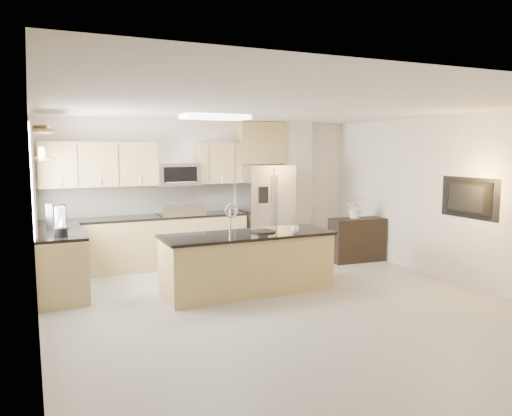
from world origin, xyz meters
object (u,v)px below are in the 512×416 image
microwave (178,174)px  refrigerator (265,212)px  range (181,239)px  credenza (357,240)px  cup (295,230)px  blender (60,224)px  coffee_maker (56,217)px  platter (263,231)px  flower_vase (356,202)px  island (247,262)px  television (465,198)px  bowl (40,127)px  kettle (62,224)px

microwave → refrigerator: (1.66, -0.17, -0.74)m
range → credenza: size_ratio=1.13×
refrigerator → cup: refrigerator is taller
blender → coffee_maker: blender is taller
platter → blender: 2.80m
flower_vase → island: bearing=-158.7°
range → television: (3.51, -3.12, 0.88)m
blender → television: size_ratio=0.38×
microwave → bowl: bowl is taller
credenza → blender: (-5.15, -0.52, 0.70)m
microwave → blender: bearing=-140.9°
platter → island: bearing=179.9°
coffee_maker → platter: bearing=-22.9°
credenza → kettle: kettle is taller
kettle → television: television is taller
credenza → flower_vase: 0.71m
television → blender: bearing=74.4°
television → range: bearing=48.4°
coffee_maker → kettle: bearing=-71.0°
kettle → microwave: bearing=30.5°
blender → flower_vase: size_ratio=0.67×
credenza → cup: (-2.01, -1.25, 0.51)m
microwave → island: size_ratio=0.30×
microwave → television: bearing=-42.8°
bowl → coffee_maker: bearing=-21.7°
microwave → bowl: bearing=-157.6°
platter → television: (2.83, -1.08, 0.47)m
bowl → flower_vase: (5.30, -0.21, -1.27)m
kettle → coffee_maker: 0.23m
microwave → platter: 2.39m
credenza → flower_vase: size_ratio=1.64×
cup → coffee_maker: (-3.16, 1.43, 0.18)m
microwave → kettle: (-2.02, -1.19, -0.60)m
platter → kettle: 2.87m
blender → bowl: bowl is taller
island → television: 3.40m
platter → coffee_maker: (-2.77, 1.17, 0.22)m
coffee_maker → refrigerator: bearing=12.3°
platter → microwave: bearing=107.4°
microwave → kettle: size_ratio=3.12×
television → bowl: bearing=68.1°
range → bowl: bearing=-160.3°
range → kettle: (-2.02, -1.07, 0.56)m
platter → kettle: (-2.70, 0.97, 0.15)m
coffee_maker → flower_vase: flower_vase is taller
island → blender: 2.63m
cup → television: (2.45, -0.83, 0.44)m
refrigerator → bowl: 4.25m
island → flower_vase: 2.90m
television → refrigerator: bearing=31.0°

